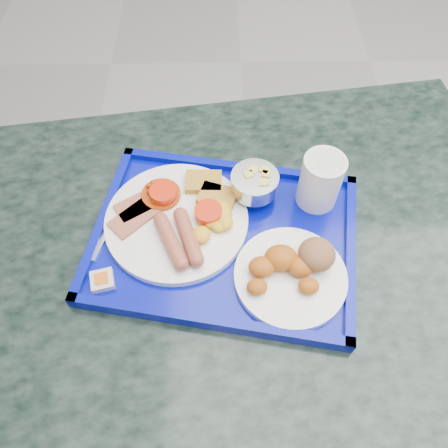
% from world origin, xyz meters
% --- Properties ---
extents(floor, '(6.00, 6.00, 0.00)m').
position_xyz_m(floor, '(0.00, 0.00, 0.00)').
color(floor, gray).
rests_on(floor, ground).
extents(table, '(1.28, 0.95, 0.74)m').
position_xyz_m(table, '(-0.79, -0.23, 0.55)').
color(table, slate).
rests_on(table, floor).
extents(tray, '(0.51, 0.41, 0.03)m').
position_xyz_m(tray, '(-0.78, -0.19, 0.75)').
color(tray, '#030B9B').
rests_on(tray, table).
extents(main_plate, '(0.26, 0.26, 0.04)m').
position_xyz_m(main_plate, '(-0.85, -0.16, 0.77)').
color(main_plate, white).
rests_on(main_plate, tray).
extents(bread_plate, '(0.19, 0.19, 0.06)m').
position_xyz_m(bread_plate, '(-0.67, -0.27, 0.77)').
color(bread_plate, white).
rests_on(bread_plate, tray).
extents(fruit_bowl, '(0.09, 0.09, 0.06)m').
position_xyz_m(fruit_bowl, '(-0.72, -0.11, 0.79)').
color(fruit_bowl, '#B4B4B6').
rests_on(fruit_bowl, tray).
extents(juice_cup, '(0.07, 0.07, 0.10)m').
position_xyz_m(juice_cup, '(-0.61, -0.11, 0.81)').
color(juice_cup, white).
rests_on(juice_cup, tray).
extents(spoon, '(0.04, 0.16, 0.01)m').
position_xyz_m(spoon, '(-0.95, -0.12, 0.76)').
color(spoon, '#B4B4B6').
rests_on(spoon, tray).
extents(knife, '(0.06, 0.17, 0.00)m').
position_xyz_m(knife, '(-0.98, -0.16, 0.76)').
color(knife, '#B4B4B6').
rests_on(knife, tray).
extents(jam_packet, '(0.04, 0.04, 0.01)m').
position_xyz_m(jam_packet, '(-0.98, -0.28, 0.76)').
color(jam_packet, silver).
rests_on(jam_packet, tray).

